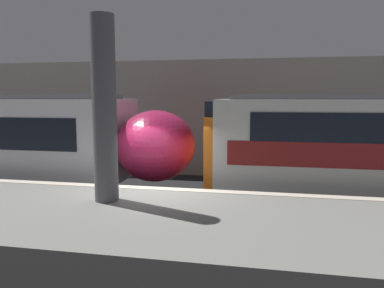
{
  "coord_description": "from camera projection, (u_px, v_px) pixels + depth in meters",
  "views": [
    {
      "loc": [
        2.7,
        -8.68,
        3.25
      ],
      "look_at": [
        0.78,
        0.94,
        2.02
      ],
      "focal_mm": 35.0,
      "sensor_mm": 36.0,
      "label": 1
    }
  ],
  "objects": [
    {
      "name": "ground_plane",
      "position": [
        154.0,
        228.0,
        9.38
      ],
      "size": [
        120.0,
        120.0,
        0.0
      ],
      "primitive_type": "plane",
      "color": "black"
    },
    {
      "name": "platform",
      "position": [
        124.0,
        237.0,
        7.37
      ],
      "size": [
        40.0,
        4.0,
        1.06
      ],
      "color": "slate",
      "rests_on": "ground"
    },
    {
      "name": "station_rear_barrier",
      "position": [
        200.0,
        118.0,
        15.41
      ],
      "size": [
        50.0,
        0.15,
        4.76
      ],
      "color": "#9E998E",
      "rests_on": "ground"
    },
    {
      "name": "support_pillar_near",
      "position": [
        104.0,
        110.0,
        7.81
      ],
      "size": [
        0.5,
        0.5,
        3.88
      ],
      "color": "#56565B",
      "rests_on": "platform"
    }
  ]
}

